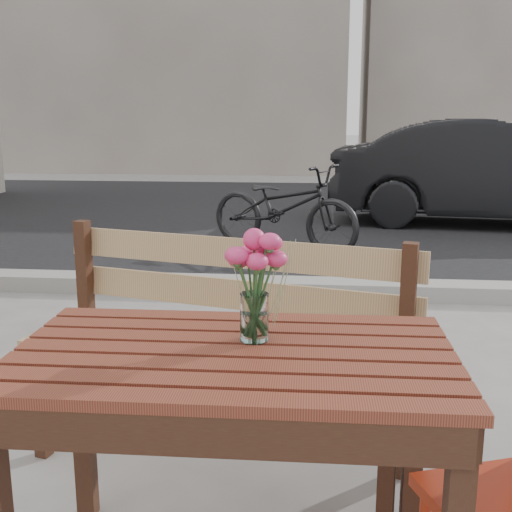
# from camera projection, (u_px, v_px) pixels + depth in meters

# --- Properties ---
(street) EXTENTS (30.00, 8.12, 0.12)m
(street) POSITION_uv_depth(u_px,v_px,m) (278.00, 239.00, 6.85)
(street) COLOR black
(street) RESTS_ON ground
(backdrop_buildings) EXTENTS (15.50, 4.00, 8.00)m
(backdrop_buildings) POSITION_uv_depth(u_px,v_px,m) (311.00, 15.00, 15.13)
(backdrop_buildings) COLOR gray
(backdrop_buildings) RESTS_ON ground
(main_table) EXTENTS (1.18, 0.70, 0.72)m
(main_table) POSITION_uv_depth(u_px,v_px,m) (234.00, 391.00, 1.73)
(main_table) COLOR #591E17
(main_table) RESTS_ON ground
(main_bench) EXTENTS (1.54, 0.80, 0.92)m
(main_bench) POSITION_uv_depth(u_px,v_px,m) (224.00, 322.00, 2.46)
(main_bench) COLOR #9C7B50
(main_bench) RESTS_ON ground
(main_vase) EXTENTS (0.17, 0.17, 0.31)m
(main_vase) POSITION_uv_depth(u_px,v_px,m) (254.00, 272.00, 1.74)
(main_vase) COLOR white
(main_vase) RESTS_ON main_table
(parked_car) EXTENTS (4.02, 1.85, 1.28)m
(parked_car) POSITION_uv_depth(u_px,v_px,m) (494.00, 173.00, 7.78)
(parked_car) COLOR black
(parked_car) RESTS_ON ground
(bicycle) EXTENTS (1.72, 1.26, 0.86)m
(bicycle) POSITION_uv_depth(u_px,v_px,m) (284.00, 207.00, 6.36)
(bicycle) COLOR black
(bicycle) RESTS_ON ground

